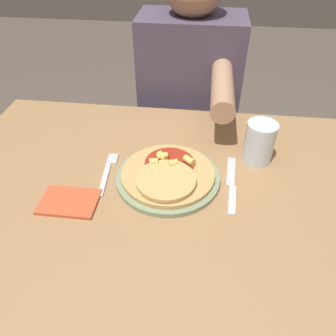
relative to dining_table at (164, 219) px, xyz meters
The scene contains 9 objects.
ground_plane 0.65m from the dining_table, ahead, with size 8.00×8.00×0.00m, color brown.
dining_table is the anchor object (origin of this frame).
plate 0.13m from the dining_table, 80.37° to the left, with size 0.28×0.28×0.01m.
pizza 0.14m from the dining_table, 79.31° to the left, with size 0.25×0.25×0.04m.
fork 0.21m from the dining_table, 161.67° to the left, with size 0.03×0.18×0.00m.
knife 0.21m from the dining_table, 11.60° to the left, with size 0.03×0.22×0.00m.
drinking_glass 0.34m from the dining_table, 32.49° to the left, with size 0.08×0.08×0.12m.
napkin 0.27m from the dining_table, 161.57° to the right, with size 0.14×0.10×0.01m.
person_diner 0.59m from the dining_table, 87.27° to the left, with size 0.38×0.52×1.22m.
Camera 1 is at (0.08, -0.61, 1.35)m, focal length 35.00 mm.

